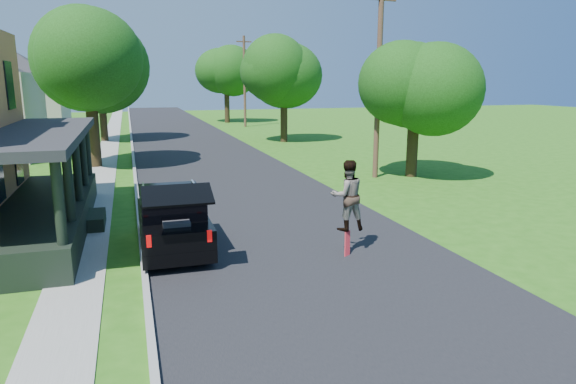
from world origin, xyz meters
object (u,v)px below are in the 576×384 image
object	(u,v)px
black_suv	(173,220)
tree_right_near	(415,78)
utility_pole_near	(378,82)
skateboarder	(347,195)

from	to	relation	value
black_suv	tree_right_near	xyz separation A→B (m)	(11.97, 7.80, 3.87)
utility_pole_near	black_suv	bearing A→B (deg)	-150.61
tree_right_near	black_suv	bearing A→B (deg)	-146.90
skateboarder	tree_right_near	distance (m)	12.41
black_suv	utility_pole_near	distance (m)	13.49
black_suv	utility_pole_near	size ratio (longest dim) A/B	0.53
tree_right_near	utility_pole_near	size ratio (longest dim) A/B	0.80
tree_right_near	utility_pole_near	bearing A→B (deg)	172.57
black_suv	utility_pole_near	bearing A→B (deg)	38.36
skateboarder	utility_pole_near	size ratio (longest dim) A/B	0.22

